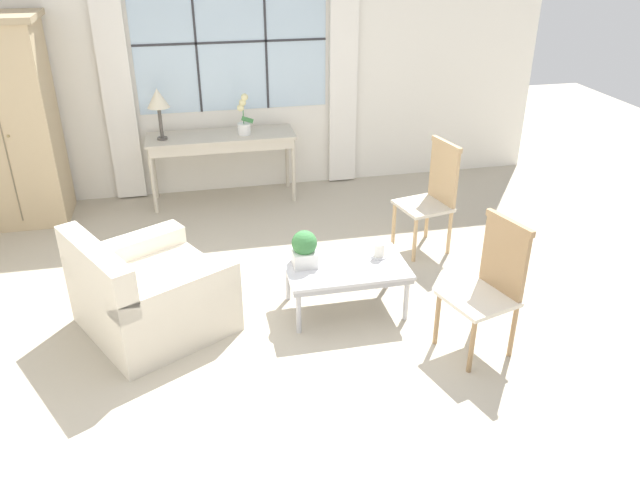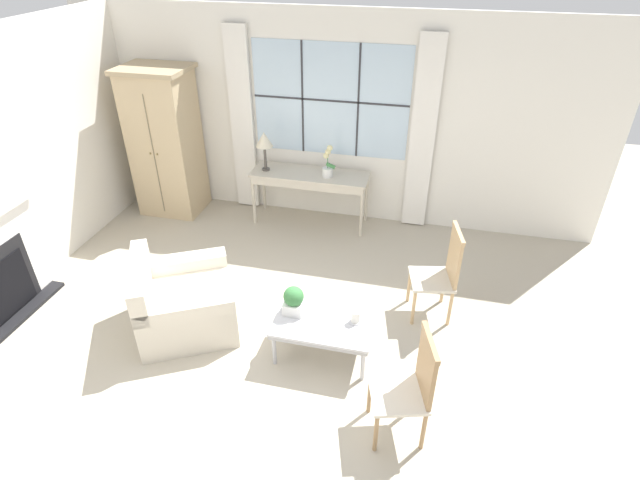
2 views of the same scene
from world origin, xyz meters
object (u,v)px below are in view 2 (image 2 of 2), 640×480
(armchair_upholstered, at_px, (183,303))
(armoire, at_px, (166,142))
(side_chair_wooden, at_px, (443,269))
(accent_chair_wooden, at_px, (412,382))
(console_table, at_px, (310,179))
(table_lamp, at_px, (264,141))
(pillar_candle, at_px, (356,317))
(potted_orchid, at_px, (328,165))
(potted_plant_small, at_px, (294,300))
(coffee_table, at_px, (324,325))

(armchair_upholstered, bearing_deg, armoire, 119.33)
(side_chair_wooden, distance_m, accent_chair_wooden, 1.59)
(console_table, relative_size, table_lamp, 2.95)
(armchair_upholstered, relative_size, pillar_candle, 9.74)
(console_table, xyz_separation_m, armchair_upholstered, (-0.75, -2.41, -0.39))
(accent_chair_wooden, height_order, pillar_candle, accent_chair_wooden)
(armoire, distance_m, potted_orchid, 2.32)
(table_lamp, xyz_separation_m, potted_orchid, (0.87, -0.00, -0.26))
(potted_plant_small, bearing_deg, side_chair_wooden, 30.23)
(console_table, bearing_deg, table_lamp, -176.48)
(coffee_table, distance_m, potted_plant_small, 0.38)
(armchair_upholstered, xyz_separation_m, side_chair_wooden, (2.59, 0.81, 0.30))
(armoire, relative_size, accent_chair_wooden, 2.04)
(armoire, distance_m, armchair_upholstered, 2.79)
(armchair_upholstered, distance_m, accent_chair_wooden, 2.53)
(console_table, height_order, pillar_candle, console_table)
(potted_orchid, distance_m, pillar_candle, 2.55)
(armoire, xyz_separation_m, coffee_table, (2.84, -2.42, -0.68))
(potted_plant_small, relative_size, pillar_candle, 2.14)
(console_table, height_order, table_lamp, table_lamp)
(pillar_candle, bearing_deg, table_lamp, 125.30)
(table_lamp, bearing_deg, potted_plant_small, -65.67)
(armoire, xyz_separation_m, side_chair_wooden, (3.90, -1.53, -0.46))
(table_lamp, height_order, side_chair_wooden, table_lamp)
(console_table, distance_m, pillar_candle, 2.64)
(table_lamp, xyz_separation_m, pillar_candle, (1.68, -2.37, -0.72))
(armoire, height_order, pillar_candle, armoire)
(armchair_upholstered, relative_size, accent_chair_wooden, 1.31)
(potted_orchid, distance_m, accent_chair_wooden, 3.46)
(side_chair_wooden, relative_size, potted_plant_small, 3.60)
(potted_orchid, distance_m, coffee_table, 2.56)
(potted_orchid, bearing_deg, potted_plant_small, -85.16)
(armchair_upholstered, bearing_deg, pillar_candle, 0.01)
(armchair_upholstered, xyz_separation_m, coffee_table, (1.52, -0.07, 0.08))
(table_lamp, distance_m, coffee_table, 2.93)
(potted_plant_small, bearing_deg, console_table, 100.69)
(armoire, relative_size, coffee_table, 2.16)
(side_chair_wooden, height_order, potted_plant_small, side_chair_wooden)
(potted_orchid, xyz_separation_m, side_chair_wooden, (1.58, -1.56, -0.34))
(coffee_table, height_order, potted_plant_small, potted_plant_small)
(console_table, height_order, side_chair_wooden, side_chair_wooden)
(table_lamp, distance_m, pillar_candle, 2.99)
(armchair_upholstered, xyz_separation_m, potted_plant_small, (1.20, 0.00, 0.27))
(console_table, relative_size, side_chair_wooden, 1.53)
(coffee_table, height_order, pillar_candle, pillar_candle)
(table_lamp, height_order, armchair_upholstered, table_lamp)
(potted_orchid, relative_size, side_chair_wooden, 0.42)
(armoire, bearing_deg, side_chair_wooden, -21.45)
(armoire, xyz_separation_m, armchair_upholstered, (1.32, -2.35, -0.76))
(side_chair_wooden, xyz_separation_m, coffee_table, (-1.07, -0.89, -0.22))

